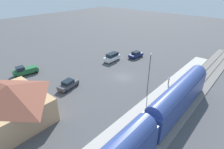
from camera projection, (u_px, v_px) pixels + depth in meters
name	position (u px, v px, depth m)	size (l,w,h in m)	color
ground_plane	(123.00, 77.00, 40.84)	(200.00, 200.00, 0.00)	#4C4C4F
railway_track	(184.00, 100.00, 32.63)	(4.80, 70.00, 0.30)	slate
platform	(164.00, 92.00, 34.94)	(3.20, 46.00, 0.30)	#B7B2A8
passenger_train	(149.00, 126.00, 22.73)	(2.93, 36.51, 4.98)	#33478C
station_building	(12.00, 102.00, 26.92)	(11.82, 9.17, 5.98)	tan
pedestrian_on_platform	(169.00, 80.00, 36.91)	(0.36, 0.36, 1.71)	brown
sedan_navy	(136.00, 54.00, 51.32)	(2.35, 4.68, 1.74)	navy
pickup_green	(25.00, 70.00, 41.54)	(3.02, 5.69, 2.14)	#236638
suv_white	(112.00, 57.00, 48.80)	(2.11, 4.96, 2.22)	white
sedan_charcoal	(68.00, 84.00, 36.14)	(2.55, 4.74, 1.74)	#47494F
light_pole_near_platform	(150.00, 68.00, 33.40)	(0.44, 0.44, 7.82)	#515156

